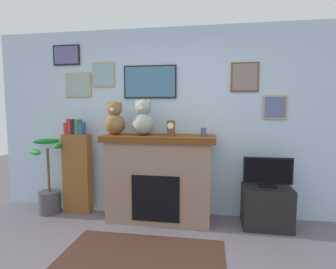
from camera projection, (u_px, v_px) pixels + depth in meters
back_wall at (171, 122)px, 3.77m from camera, size 5.20×0.15×2.60m
fireplace at (159, 177)px, 3.54m from camera, size 1.47×0.59×1.14m
bookshelf at (77, 170)px, 3.80m from camera, size 0.39×0.16×1.35m
potted_plant at (49, 189)px, 3.79m from camera, size 0.56×0.61×1.05m
tv_stand at (266, 207)px, 3.33m from camera, size 0.59×0.40×0.52m
television at (268, 173)px, 3.28m from camera, size 0.59×0.14×0.37m
area_rug at (142, 257)px, 2.67m from camera, size 1.66×0.92×0.01m
candle_jar at (204, 132)px, 3.37m from camera, size 0.07×0.07×0.11m
mantel_clock at (171, 128)px, 3.44m from camera, size 0.10×0.08×0.20m
teddy_bear_grey at (115, 120)px, 3.55m from camera, size 0.28×0.28×0.45m
teddy_bear_tan at (143, 119)px, 3.48m from camera, size 0.29×0.29×0.47m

